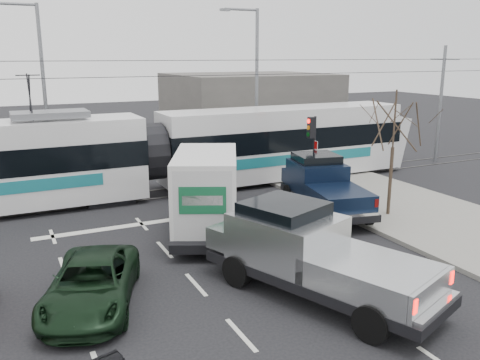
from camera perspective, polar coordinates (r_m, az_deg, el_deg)
name	(u,v)px	position (r m, az deg, el deg)	size (l,w,h in m)	color
ground	(249,274)	(15.61, 0.98, -10.51)	(120.00, 120.00, 0.00)	black
sidewalk_right	(462,229)	(20.94, 23.68, -5.05)	(6.00, 60.00, 0.15)	gray
rails	(155,194)	(24.45, -9.56, -1.59)	(60.00, 1.60, 0.03)	#33302D
building_right	(249,105)	(41.24, 1.00, 8.37)	(12.00, 10.00, 5.00)	#615C58
bare_tree	(394,125)	(20.83, 16.94, 5.96)	(2.40, 2.40, 5.00)	#47382B
traffic_signal	(312,139)	(23.40, 8.11, 4.62)	(0.44, 0.44, 3.60)	black
street_lamp_near	(254,79)	(30.04, 1.57, 11.32)	(2.38, 0.25, 9.00)	slate
street_lamp_far	(40,81)	(28.82, -21.57, 10.27)	(2.38, 0.25, 9.00)	slate
catenary	(151,113)	(23.73, -9.94, 7.46)	(60.00, 0.20, 7.00)	black
tram	(151,153)	(24.00, -10.02, 2.99)	(27.66, 2.98, 5.64)	silver
silver_pickup	(308,251)	(14.16, 7.69, -7.95)	(4.54, 7.07, 2.44)	black
box_truck	(207,193)	(18.65, -3.74, -1.43)	(4.53, 6.53, 3.10)	black
navy_pickup	(322,185)	(21.43, 9.23, -0.59)	(3.11, 5.86, 2.35)	black
green_car	(92,284)	(14.06, -16.32, -11.11)	(2.11, 4.59, 1.27)	black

